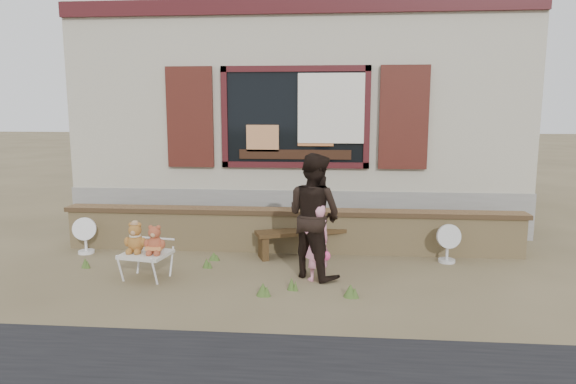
# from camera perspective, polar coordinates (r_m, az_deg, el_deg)

# --- Properties ---
(ground) EXTENTS (80.00, 80.00, 0.00)m
(ground) POSITION_cam_1_polar(r_m,az_deg,el_deg) (7.11, -0.43, -8.77)
(ground) COLOR brown
(ground) RESTS_ON ground
(shopfront) EXTENTS (8.04, 5.13, 4.00)m
(shopfront) POSITION_cam_1_polar(r_m,az_deg,el_deg) (11.23, 1.76, 8.25)
(shopfront) COLOR gray
(shopfront) RESTS_ON ground
(brick_wall) EXTENTS (7.10, 0.36, 0.67)m
(brick_wall) POSITION_cam_1_polar(r_m,az_deg,el_deg) (7.97, 0.25, -4.21)
(brick_wall) COLOR tan
(brick_wall) RESTS_ON ground
(bench) EXTENTS (1.58, 0.87, 0.40)m
(bench) POSITION_cam_1_polar(r_m,az_deg,el_deg) (7.77, 2.17, -4.95)
(bench) COLOR #372613
(bench) RESTS_ON ground
(folding_chair) EXTENTS (0.65, 0.60, 0.35)m
(folding_chair) POSITION_cam_1_polar(r_m,az_deg,el_deg) (6.96, -15.50, -6.76)
(folding_chair) COLOR beige
(folding_chair) RESTS_ON ground
(teddy_bear_left) EXTENTS (0.33, 0.30, 0.40)m
(teddy_bear_left) POSITION_cam_1_polar(r_m,az_deg,el_deg) (6.97, -16.58, -4.80)
(teddy_bear_left) COLOR brown
(teddy_bear_left) RESTS_ON folding_chair
(teddy_bear_right) EXTENTS (0.32, 0.29, 0.38)m
(teddy_bear_right) POSITION_cam_1_polar(r_m,az_deg,el_deg) (6.83, -14.56, -5.08)
(teddy_bear_right) COLOR brown
(teddy_bear_right) RESTS_ON folding_chair
(child) EXTENTS (0.44, 0.40, 1.00)m
(child) POSITION_cam_1_polar(r_m,az_deg,el_deg) (6.63, 3.26, -5.60)
(child) COLOR pink
(child) RESTS_ON ground
(adult) EXTENTS (1.01, 0.97, 1.64)m
(adult) POSITION_cam_1_polar(r_m,az_deg,el_deg) (6.71, 2.90, -2.64)
(adult) COLOR black
(adult) RESTS_ON ground
(fan_left) EXTENTS (0.37, 0.24, 0.57)m
(fan_left) POSITION_cam_1_polar(r_m,az_deg,el_deg) (8.46, -21.60, -4.49)
(fan_left) COLOR white
(fan_left) RESTS_ON ground
(fan_right) EXTENTS (0.36, 0.24, 0.57)m
(fan_right) POSITION_cam_1_polar(r_m,az_deg,el_deg) (7.76, 17.30, -5.44)
(fan_right) COLOR silver
(fan_right) RESTS_ON ground
(grass_tufts) EXTENTS (3.80, 1.53, 0.16)m
(grass_tufts) POSITION_cam_1_polar(r_m,az_deg,el_deg) (6.68, -4.12, -9.34)
(grass_tufts) COLOR #415C25
(grass_tufts) RESTS_ON ground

